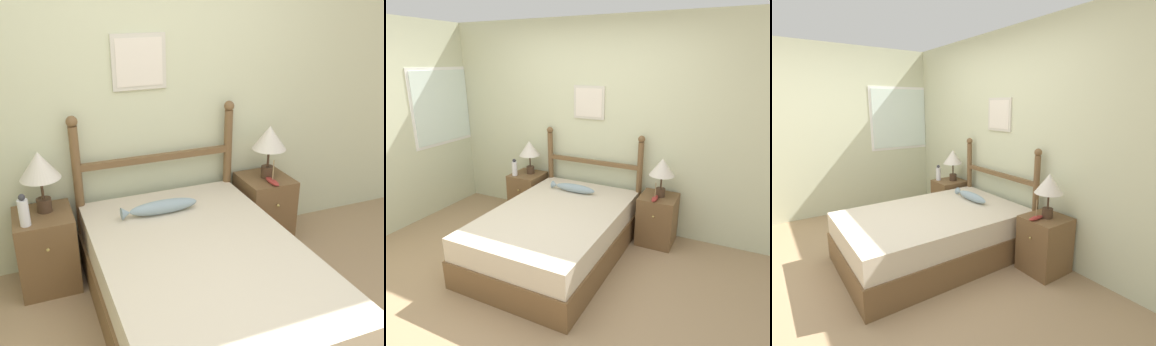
% 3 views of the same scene
% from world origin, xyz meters
% --- Properties ---
extents(wall_back, '(6.40, 0.08, 2.55)m').
position_xyz_m(wall_back, '(-0.00, 1.73, 1.28)').
color(wall_back, beige).
rests_on(wall_back, ground_plane).
extents(bed, '(1.31, 1.96, 0.53)m').
position_xyz_m(bed, '(0.00, 0.67, 0.26)').
color(bed, brown).
rests_on(bed, ground_plane).
extents(headboard, '(1.32, 0.08, 1.23)m').
position_xyz_m(headboard, '(0.00, 1.62, 0.67)').
color(headboard, brown).
rests_on(headboard, ground_plane).
extents(nightstand_left, '(0.41, 0.44, 0.58)m').
position_xyz_m(nightstand_left, '(-0.90, 1.46, 0.29)').
color(nightstand_left, brown).
rests_on(nightstand_left, ground_plane).
extents(nightstand_right, '(0.41, 0.44, 0.58)m').
position_xyz_m(nightstand_right, '(0.91, 1.46, 0.29)').
color(nightstand_right, brown).
rests_on(nightstand_right, ground_plane).
extents(table_lamp_left, '(0.28, 0.28, 0.45)m').
position_xyz_m(table_lamp_left, '(-0.88, 1.51, 0.91)').
color(table_lamp_left, '#422D1E').
rests_on(table_lamp_left, nightstand_left).
extents(table_lamp_right, '(0.28, 0.28, 0.45)m').
position_xyz_m(table_lamp_right, '(0.92, 1.46, 0.91)').
color(table_lamp_right, '#422D1E').
rests_on(table_lamp_right, nightstand_right).
extents(bottle, '(0.07, 0.07, 0.23)m').
position_xyz_m(bottle, '(-1.02, 1.34, 0.69)').
color(bottle, white).
rests_on(bottle, nightstand_left).
extents(model_boat, '(0.06, 0.19, 0.20)m').
position_xyz_m(model_boat, '(0.89, 1.33, 0.60)').
color(model_boat, maroon).
rests_on(model_boat, nightstand_right).
extents(fish_pillow, '(0.57, 0.11, 0.10)m').
position_xyz_m(fish_pillow, '(-0.09, 1.26, 0.58)').
color(fish_pillow, '#8499A3').
rests_on(fish_pillow, bed).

